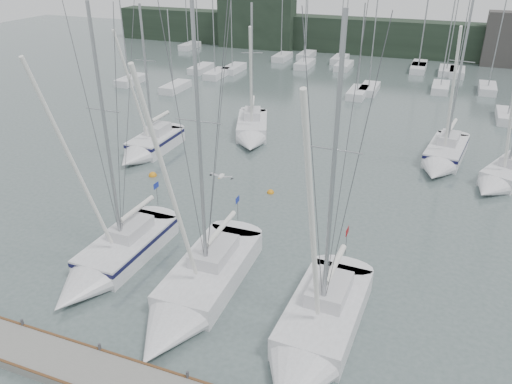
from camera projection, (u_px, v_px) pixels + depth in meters
ground at (192, 308)px, 23.08m from camera, size 160.00×160.00×0.00m
far_treeline at (388, 37)px, 73.58m from camera, size 90.00×4.00×5.00m
far_building_left at (256, 22)px, 77.71m from camera, size 12.00×3.00×8.00m
mast_forest at (358, 75)px, 61.17m from camera, size 59.43×27.35×14.76m
sailboat_near_left at (108, 262)px, 25.41m from camera, size 2.88×8.94×13.89m
sailboat_near_center at (191, 298)px, 22.92m from camera, size 3.14×10.26×14.45m
sailboat_near_right at (312, 341)px, 20.37m from camera, size 3.23×9.27×14.32m
sailboat_mid_a at (147, 147)px, 39.40m from camera, size 2.55×7.26×12.05m
sailboat_mid_b at (252, 132)px, 42.66m from camera, size 5.18×8.70×11.70m
sailboat_mid_d at (443, 158)px, 37.62m from camera, size 3.58×8.58×12.68m
sailboat_mid_e at (501, 179)px, 34.39m from camera, size 4.80×7.23×10.99m
buoy_a at (270, 193)px, 33.64m from camera, size 0.48×0.48×0.48m
buoy_c at (153, 176)px, 36.08m from camera, size 0.58×0.58×0.58m
seagull at (221, 176)px, 21.56m from camera, size 1.03×0.45×0.20m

